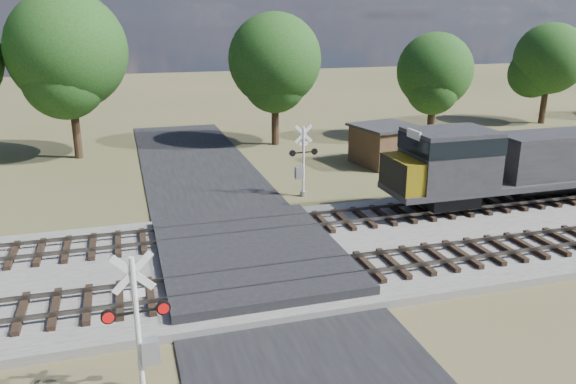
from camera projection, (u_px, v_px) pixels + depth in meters
name	position (u px, v px, depth m)	size (l,w,h in m)	color
ground	(253.00, 267.00, 21.88)	(160.00, 160.00, 0.00)	#454B28
ballast_bed	(469.00, 232.00, 25.02)	(140.00, 10.00, 0.30)	gray
road	(253.00, 266.00, 21.87)	(7.00, 60.00, 0.08)	black
crossing_panel	(250.00, 255.00, 22.24)	(7.00, 9.00, 0.62)	#262628
track_near	(347.00, 269.00, 20.78)	(140.00, 2.60, 0.33)	black
track_far	(305.00, 223.00, 25.35)	(140.00, 2.60, 0.33)	black
crossing_signal_near	(142.00, 341.00, 13.81)	(1.66, 0.36, 4.10)	silver
crossing_signal_far	(302.00, 167.00, 29.96)	(1.59, 0.34, 3.94)	silver
equipment_shed	(385.00, 144.00, 36.69)	(4.47, 4.47, 2.60)	#4B2F20
treeline	(222.00, 60.00, 39.71)	(83.14, 9.29, 11.05)	black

